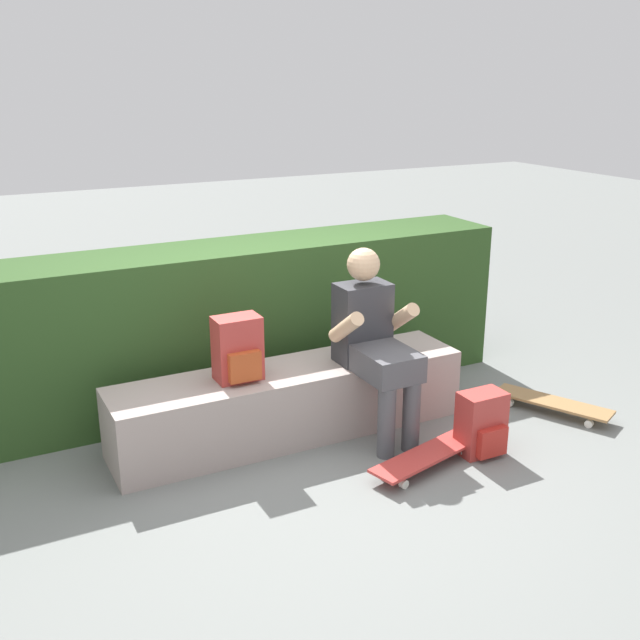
# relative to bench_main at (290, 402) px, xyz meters

# --- Properties ---
(ground_plane) EXTENTS (24.00, 24.00, 0.00)m
(ground_plane) POSITION_rel_bench_main_xyz_m (0.00, -0.38, -0.23)
(ground_plane) COLOR slate
(bench_main) EXTENTS (2.32, 0.50, 0.46)m
(bench_main) POSITION_rel_bench_main_xyz_m (0.00, 0.00, 0.00)
(bench_main) COLOR #A4948D
(bench_main) RESTS_ON ground
(person_skater) EXTENTS (0.49, 0.62, 1.21)m
(person_skater) POSITION_rel_bench_main_xyz_m (0.48, -0.22, 0.43)
(person_skater) COLOR #333338
(person_skater) RESTS_ON ground
(skateboard_near_person) EXTENTS (0.82, 0.39, 0.09)m
(skateboard_near_person) POSITION_rel_bench_main_xyz_m (0.54, -0.77, -0.15)
(skateboard_near_person) COLOR #BC3833
(skateboard_near_person) RESTS_ON ground
(skateboard_beside_bench) EXTENTS (0.53, 0.81, 0.09)m
(skateboard_beside_bench) POSITION_rel_bench_main_xyz_m (1.75, -0.54, -0.15)
(skateboard_beside_bench) COLOR olive
(skateboard_beside_bench) RESTS_ON ground
(backpack_on_bench) EXTENTS (0.28, 0.23, 0.40)m
(backpack_on_bench) POSITION_rel_bench_main_xyz_m (-0.35, -0.01, 0.42)
(backpack_on_bench) COLOR #B23833
(backpack_on_bench) RESTS_ON bench_main
(backpack_on_ground) EXTENTS (0.28, 0.23, 0.40)m
(backpack_on_ground) POSITION_rel_bench_main_xyz_m (0.94, -0.77, -0.04)
(backpack_on_ground) COLOR #B23833
(backpack_on_ground) RESTS_ON ground
(hedge_row) EXTENTS (4.50, 0.62, 1.12)m
(hedge_row) POSITION_rel_bench_main_xyz_m (-0.31, 0.76, 0.33)
(hedge_row) COLOR #2A491F
(hedge_row) RESTS_ON ground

